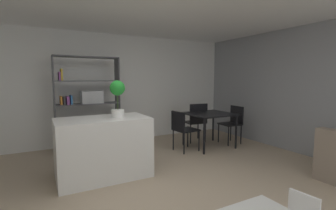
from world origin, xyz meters
TOP-DOWN VIEW (x-y plane):
  - ground_plane at (0.00, 0.00)m, footprint 9.07×9.07m
  - back_partition at (0.00, 2.99)m, footprint 6.60×0.06m
  - right_partition_gray at (3.27, 0.00)m, footprint 0.06×6.03m
  - kitchen_island at (-0.54, 0.93)m, footprint 1.37×0.77m
  - potted_plant_on_island at (-0.31, 0.90)m, footprint 0.23×0.23m
  - open_bookshelf at (-0.48, 2.56)m, footprint 1.31×0.34m
  - dining_table at (1.93, 1.48)m, footprint 0.97×0.90m
  - dining_chair_island_side at (1.23, 1.47)m, footprint 0.50×0.48m
  - dining_chair_window_side at (2.63, 1.48)m, footprint 0.45×0.45m
  - dining_chair_far at (1.92, 1.96)m, footprint 0.50×0.47m

SIDE VIEW (x-z plane):
  - ground_plane at x=0.00m, z-range 0.00..0.00m
  - kitchen_island at x=-0.54m, z-range 0.00..0.92m
  - dining_chair_island_side at x=1.23m, z-range 0.09..0.93m
  - dining_chair_window_side at x=2.63m, z-range 0.09..0.97m
  - dining_chair_far at x=1.92m, z-range 0.09..1.02m
  - dining_table at x=1.93m, z-range 0.30..1.06m
  - open_bookshelf at x=-0.48m, z-range 0.06..2.04m
  - potted_plant_on_island at x=-0.31m, z-range 0.99..1.56m
  - back_partition at x=0.00m, z-range 0.00..2.56m
  - right_partition_gray at x=3.27m, z-range 0.00..2.56m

